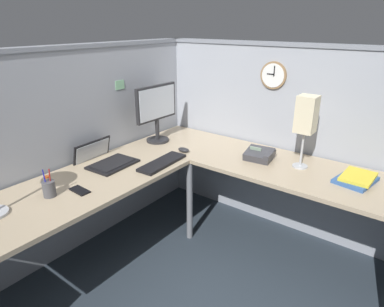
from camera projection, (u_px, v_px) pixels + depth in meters
The scene contains 15 objects.
ground_plane at pixel (193, 254), 2.67m from camera, with size 6.80×6.80×0.00m, color #2D3842.
cubicle_wall_back at pixel (76, 151), 2.60m from camera, with size 2.57×0.12×1.58m.
cubicle_wall_right at pixel (279, 138), 2.88m from camera, with size 0.12×2.37×1.58m.
desk at pixel (186, 192), 2.31m from camera, with size 2.35×2.15×0.73m.
monitor at pixel (157, 109), 2.89m from camera, with size 0.46×0.20×0.50m.
laptop at pixel (104, 159), 2.54m from camera, with size 0.36×0.40×0.22m.
keyboard at pixel (162, 163), 2.51m from camera, with size 0.43×0.14×0.02m, color black.
computer_mouse at pixel (184, 150), 2.75m from camera, with size 0.06×0.10×0.03m, color #232326.
pen_cup at pixel (49, 188), 2.03m from camera, with size 0.08×0.08×0.18m.
cell_phone at pixel (80, 190), 2.11m from camera, with size 0.07×0.14×0.01m, color black.
office_phone at pixel (260, 155), 2.58m from camera, with size 0.21×0.23×0.11m.
book_stack at pixel (357, 179), 2.23m from camera, with size 0.31×0.26×0.04m.
desk_lamp_paper at pixel (306, 116), 2.33m from camera, with size 0.13×0.13×0.53m.
wall_clock at pixel (274, 75), 2.68m from camera, with size 0.04×0.22×0.22m.
pinned_note_leftmost at pixel (120, 85), 2.73m from camera, with size 0.09×0.00×0.07m, color #8CCC99.
Camera 1 is at (-1.76, -1.31, 1.73)m, focal length 31.27 mm.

